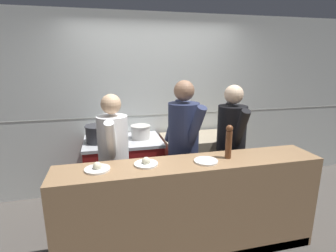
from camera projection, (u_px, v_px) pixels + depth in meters
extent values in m
plane|color=#4C4742|center=(182.00, 241.00, 2.91)|extent=(14.00, 14.00, 0.00)
cube|color=silver|center=(156.00, 105.00, 3.92)|extent=(8.00, 0.06, 2.60)
cube|color=gray|center=(156.00, 115.00, 3.93)|extent=(8.00, 0.00, 0.01)
cube|color=maroon|center=(124.00, 173.00, 3.63)|extent=(1.01, 0.70, 0.87)
cube|color=#B7BABF|center=(123.00, 141.00, 3.52)|extent=(1.03, 0.71, 0.04)
cube|color=#B7BABF|center=(126.00, 179.00, 3.30)|extent=(0.91, 0.03, 0.10)
cube|color=gray|center=(200.00, 165.00, 3.89)|extent=(1.09, 0.65, 0.88)
cube|color=black|center=(206.00, 199.00, 3.70)|extent=(1.06, 0.04, 0.10)
cube|color=#93704C|center=(191.00, 209.00, 2.64)|extent=(2.60, 0.45, 1.00)
cylinder|color=#2D2D33|center=(99.00, 134.00, 3.40)|extent=(0.33, 0.33, 0.22)
cylinder|color=#2D2D33|center=(98.00, 126.00, 3.37)|extent=(0.35, 0.35, 0.01)
cylinder|color=beige|center=(141.00, 132.00, 3.56)|extent=(0.25, 0.25, 0.18)
cylinder|color=beige|center=(140.00, 126.00, 3.54)|extent=(0.27, 0.27, 0.01)
cone|color=#B7BABF|center=(186.00, 133.00, 3.76)|extent=(0.29, 0.29, 0.09)
cylinder|color=white|center=(97.00, 169.00, 2.33)|extent=(0.23, 0.23, 0.02)
sphere|color=beige|center=(97.00, 166.00, 2.32)|extent=(0.08, 0.08, 0.08)
cylinder|color=white|center=(146.00, 164.00, 2.44)|extent=(0.22, 0.22, 0.02)
sphere|color=beige|center=(146.00, 161.00, 2.43)|extent=(0.08, 0.08, 0.08)
cylinder|color=white|center=(206.00, 161.00, 2.51)|extent=(0.23, 0.23, 0.02)
cylinder|color=brown|center=(229.00, 145.00, 2.58)|extent=(0.06, 0.06, 0.28)
sphere|color=brown|center=(230.00, 128.00, 2.54)|extent=(0.07, 0.07, 0.07)
cube|color=black|center=(116.00, 201.00, 3.01)|extent=(0.30, 0.21, 0.75)
cylinder|color=white|center=(113.00, 144.00, 2.84)|extent=(0.36, 0.36, 0.62)
sphere|color=#D8AD84|center=(111.00, 104.00, 2.73)|extent=(0.21, 0.21, 0.21)
cylinder|color=white|center=(114.00, 133.00, 3.01)|extent=(0.13, 0.32, 0.52)
cylinder|color=white|center=(111.00, 143.00, 2.63)|extent=(0.13, 0.32, 0.52)
cube|color=black|center=(183.00, 191.00, 3.19)|extent=(0.35, 0.28, 0.81)
cylinder|color=#262D4C|center=(184.00, 132.00, 3.00)|extent=(0.44, 0.44, 0.67)
sphere|color=#8C664C|center=(184.00, 91.00, 2.89)|extent=(0.23, 0.23, 0.23)
cylinder|color=#262D4C|center=(174.00, 122.00, 3.16)|extent=(0.20, 0.35, 0.56)
cylinder|color=#262D4C|center=(195.00, 129.00, 2.81)|extent=(0.20, 0.35, 0.56)
cube|color=black|center=(228.00, 187.00, 3.30)|extent=(0.30, 0.20, 0.79)
cylinder|color=black|center=(231.00, 133.00, 3.13)|extent=(0.35, 0.35, 0.65)
sphere|color=beige|center=(234.00, 94.00, 3.01)|extent=(0.22, 0.22, 0.22)
cylinder|color=black|center=(225.00, 123.00, 3.30)|extent=(0.11, 0.33, 0.54)
cylinder|color=black|center=(240.00, 131.00, 2.92)|extent=(0.11, 0.33, 0.54)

